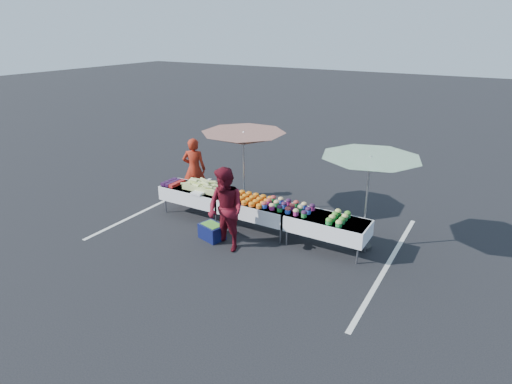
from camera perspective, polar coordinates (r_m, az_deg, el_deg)
The scene contains 17 objects.
ground at distance 10.48m, azimuth 0.00°, elevation -5.10°, with size 80.00×80.00×0.00m, color black.
stripe_left at distance 12.27m, azimuth -12.98°, elevation -1.60°, with size 0.10×5.00×0.00m, color silver.
stripe_right at distance 9.46m, azimuth 17.17°, elevation -9.24°, with size 0.10×5.00×0.00m, color silver.
table_left at distance 11.19m, azimuth -7.97°, elevation -0.29°, with size 1.86×0.81×0.75m.
table_center at distance 10.24m, azimuth 0.00°, elevation -2.18°, with size 1.86×0.81×0.75m.
table_right at distance 9.53m, azimuth 9.39°, elevation -4.33°, with size 1.86×0.81×0.75m.
berry_punnets at distance 11.51m, azimuth -10.99°, elevation 1.23°, with size 0.40×0.54×0.08m.
corn_pile at distance 10.99m, azimuth -6.91°, elevation 0.78°, with size 1.16×0.57×0.26m.
plastic_bags at distance 10.73m, azimuth -7.74°, elevation -0.15°, with size 0.30×0.25×0.05m, color white.
carrot_bowls at distance 10.22m, azimuth -0.75°, elevation -0.91°, with size 0.95×0.69×0.11m.
potato_cups at distance 9.77m, azimuth 4.30°, elevation -1.84°, with size 1.14×0.58×0.16m.
bean_baskets at distance 9.34m, azimuth 10.93°, elevation -3.36°, with size 0.36×0.68×0.15m.
vendor at distance 12.20m, azimuth -8.23°, elevation 3.06°, with size 0.65×0.43×1.78m, color #A02312.
customer at distance 9.29m, azimuth -4.08°, elevation -2.38°, with size 0.91×0.71×1.87m, color maroon.
umbrella_left at distance 10.84m, azimuth -1.67°, elevation 7.06°, with size 2.77×2.77×2.20m.
umbrella_right at distance 9.24m, azimuth 14.97°, elevation 3.50°, with size 2.32×2.32×2.15m.
storage_bin at distance 10.06m, azimuth -5.88°, elevation -5.22°, with size 0.65×0.54×0.37m.
Camera 1 is at (4.77, -8.09, 4.65)m, focal length 30.00 mm.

